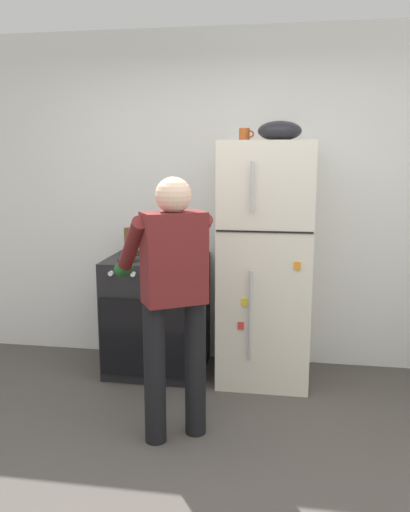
{
  "coord_description": "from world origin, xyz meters",
  "views": [
    {
      "loc": [
        0.56,
        -2.36,
        1.72
      ],
      "look_at": [
        -0.03,
        1.32,
        1.0
      ],
      "focal_mm": 36.8,
      "sensor_mm": 36.0,
      "label": 1
    }
  ],
  "objects_px": {
    "person_cook": "(172,285)",
    "coffee_mug": "(245,135)",
    "stove_range": "(157,315)",
    "red_pot": "(175,252)",
    "refrigerator": "(266,263)",
    "pepper_mill": "(127,240)",
    "mixing_bowl": "(280,131)"
  },
  "relations": [
    {
      "from": "person_cook",
      "to": "coffee_mug",
      "type": "relative_size",
      "value": 14.28
    },
    {
      "from": "stove_range",
      "to": "person_cook",
      "type": "bearing_deg",
      "value": -70.2
    },
    {
      "from": "stove_range",
      "to": "coffee_mug",
      "type": "distance_m",
      "value": 1.56
    },
    {
      "from": "person_cook",
      "to": "red_pot",
      "type": "bearing_deg",
      "value": 101.43
    },
    {
      "from": "refrigerator",
      "to": "pepper_mill",
      "type": "height_order",
      "value": "refrigerator"
    },
    {
      "from": "refrigerator",
      "to": "stove_range",
      "type": "relative_size",
      "value": 1.95
    },
    {
      "from": "refrigerator",
      "to": "person_cook",
      "type": "bearing_deg",
      "value": -117.58
    },
    {
      "from": "refrigerator",
      "to": "coffee_mug",
      "type": "xyz_separation_m",
      "value": [
        -0.18,
        0.05,
        0.96
      ]
    },
    {
      "from": "stove_range",
      "to": "pepper_mill",
      "type": "distance_m",
      "value": 0.68
    },
    {
      "from": "person_cook",
      "to": "mixing_bowl",
      "type": "distance_m",
      "value": 1.47
    },
    {
      "from": "refrigerator",
      "to": "stove_range",
      "type": "bearing_deg",
      "value": -179.33
    },
    {
      "from": "person_cook",
      "to": "stove_range",
      "type": "bearing_deg",
      "value": 109.8
    },
    {
      "from": "coffee_mug",
      "to": "mixing_bowl",
      "type": "height_order",
      "value": "mixing_bowl"
    },
    {
      "from": "refrigerator",
      "to": "mixing_bowl",
      "type": "height_order",
      "value": "mixing_bowl"
    },
    {
      "from": "pepper_mill",
      "to": "person_cook",
      "type": "bearing_deg",
      "value": -61.13
    },
    {
      "from": "pepper_mill",
      "to": "red_pot",
      "type": "bearing_deg",
      "value": -28.52
    },
    {
      "from": "red_pot",
      "to": "pepper_mill",
      "type": "distance_m",
      "value": 0.53
    },
    {
      "from": "person_cook",
      "to": "red_pot",
      "type": "relative_size",
      "value": 4.27
    },
    {
      "from": "refrigerator",
      "to": "red_pot",
      "type": "height_order",
      "value": "refrigerator"
    },
    {
      "from": "person_cook",
      "to": "pepper_mill",
      "type": "relative_size",
      "value": 8.08
    },
    {
      "from": "red_pot",
      "to": "pepper_mill",
      "type": "relative_size",
      "value": 1.89
    },
    {
      "from": "person_cook",
      "to": "refrigerator",
      "type": "bearing_deg",
      "value": 62.42
    },
    {
      "from": "red_pot",
      "to": "refrigerator",
      "type": "bearing_deg",
      "value": 4.09
    },
    {
      "from": "coffee_mug",
      "to": "mixing_bowl",
      "type": "xyz_separation_m",
      "value": [
        0.26,
        -0.05,
        0.02
      ]
    },
    {
      "from": "red_pot",
      "to": "coffee_mug",
      "type": "bearing_deg",
      "value": 10.94
    },
    {
      "from": "person_cook",
      "to": "coffee_mug",
      "type": "height_order",
      "value": "coffee_mug"
    },
    {
      "from": "red_pot",
      "to": "coffee_mug",
      "type": "relative_size",
      "value": 3.34
    },
    {
      "from": "refrigerator",
      "to": "mixing_bowl",
      "type": "xyz_separation_m",
      "value": [
        0.08,
        0.0,
        0.98
      ]
    },
    {
      "from": "refrigerator",
      "to": "coffee_mug",
      "type": "distance_m",
      "value": 0.97
    },
    {
      "from": "coffee_mug",
      "to": "pepper_mill",
      "type": "relative_size",
      "value": 0.57
    },
    {
      "from": "refrigerator",
      "to": "red_pot",
      "type": "xyz_separation_m",
      "value": [
        -0.69,
        -0.05,
        0.08
      ]
    },
    {
      "from": "coffee_mug",
      "to": "pepper_mill",
      "type": "bearing_deg",
      "value": 171.28
    }
  ]
}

